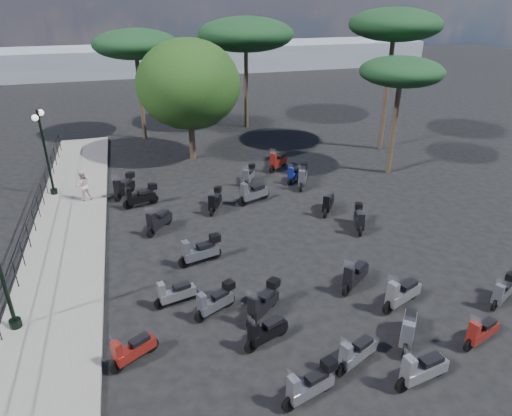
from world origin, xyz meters
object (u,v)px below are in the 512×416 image
object	(u,v)px
lamp_post_2	(45,147)
broadleaf_tree	(189,84)
scooter_3	(175,294)
scooter_13	(266,332)
scooter_7	(263,303)
pine_1	(395,25)
scooter_1	(133,350)
scooter_4	(141,197)
scooter_5	(124,187)
scooter_8	(200,251)
scooter_24	(328,203)
scooter_22	(503,292)
pine_3	(401,72)
scooter_14	(253,193)
pine_0	(246,34)
scooter_11	(356,353)
scooter_10	(215,201)
scooter_9	(159,221)
scooter_17	(408,330)
scooter_21	(481,332)
scooter_25	(303,177)
scooter_23	(402,294)
pine_2	(135,44)
scooter_2	(215,301)
scooter_6	(310,385)
scooter_15	(249,176)
pedestrian_far	(83,185)
scooter_18	(355,276)
scooter_26	(278,161)
scooter_20	(294,174)

from	to	relation	value
lamp_post_2	broadleaf_tree	world-z (taller)	broadleaf_tree
scooter_3	scooter_13	xyz separation A→B (m)	(2.30, -2.58, 0.02)
scooter_7	pine_1	xyz separation A→B (m)	(12.03, 13.89, 6.93)
scooter_3	scooter_7	world-z (taller)	scooter_7
scooter_1	scooter_4	bearing A→B (deg)	-34.98
scooter_5	scooter_7	xyz separation A→B (m)	(3.97, -10.67, -0.01)
scooter_8	scooter_24	bearing A→B (deg)	-81.65
scooter_22	pine_3	world-z (taller)	pine_3
scooter_14	pine_0	world-z (taller)	pine_0
scooter_8	scooter_11	xyz separation A→B (m)	(3.20, -6.32, -0.07)
pine_1	pine_3	xyz separation A→B (m)	(-1.70, -3.89, -1.96)
scooter_13	scooter_10	bearing A→B (deg)	-24.60
scooter_14	scooter_22	size ratio (longest dim) A/B	1.27
scooter_5	scooter_9	size ratio (longest dim) A/B	1.10
scooter_13	scooter_17	size ratio (longest dim) A/B	1.06
scooter_1	scooter_7	xyz separation A→B (m)	(4.02, 0.93, 0.08)
broadleaf_tree	scooter_21	bearing A→B (deg)	-73.03
scooter_11	scooter_25	world-z (taller)	scooter_25
scooter_9	scooter_23	xyz separation A→B (m)	(7.10, -7.34, 0.02)
scooter_11	pine_3	distance (m)	16.12
scooter_4	pine_0	bearing A→B (deg)	-50.29
scooter_4	scooter_13	bearing A→B (deg)	-179.70
scooter_5	pine_2	world-z (taller)	pine_2
lamp_post_2	scooter_25	bearing A→B (deg)	-2.85
scooter_3	pine_0	size ratio (longest dim) A/B	0.20
scooter_3	scooter_11	world-z (taller)	scooter_11
scooter_17	scooter_24	size ratio (longest dim) A/B	1.02
scooter_25	pine_3	size ratio (longest dim) A/B	0.26
scooter_4	scooter_14	xyz separation A→B (m)	(5.21, -1.06, -0.01)
scooter_2	scooter_3	bearing A→B (deg)	27.46
scooter_4	scooter_6	world-z (taller)	scooter_4
scooter_22	scooter_8	bearing A→B (deg)	32.17
scooter_10	pine_2	distance (m)	13.85
scooter_6	scooter_22	size ratio (longest dim) A/B	1.18
scooter_14	pine_1	distance (m)	13.49
scooter_8	scooter_9	size ratio (longest dim) A/B	1.23
scooter_15	pine_2	xyz separation A→B (m)	(-4.81, 9.67, 5.71)
scooter_1	scooter_6	world-z (taller)	scooter_6
scooter_11	scooter_24	xyz separation A→B (m)	(3.17, 8.99, 0.01)
scooter_6	pine_2	size ratio (longest dim) A/B	0.23
scooter_3	pine_2	size ratio (longest dim) A/B	0.21
scooter_21	broadleaf_tree	world-z (taller)	broadleaf_tree
scooter_4	scooter_25	size ratio (longest dim) A/B	1.03
pedestrian_far	scooter_18	xyz separation A→B (m)	(9.32, -9.86, -0.42)
pine_1	broadleaf_tree	bearing A→B (deg)	173.15
scooter_10	pine_1	distance (m)	15.12
pedestrian_far	scooter_24	distance (m)	11.64
scooter_8	scooter_26	size ratio (longest dim) A/B	1.19
scooter_7	scooter_20	size ratio (longest dim) A/B	1.17
lamp_post_2	scooter_18	size ratio (longest dim) A/B	2.93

